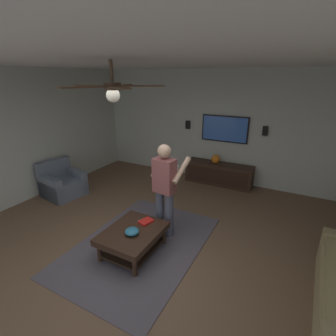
# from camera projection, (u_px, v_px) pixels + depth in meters

# --- Properties ---
(ground_plane) EXTENTS (8.54, 8.54, 0.00)m
(ground_plane) POSITION_uv_depth(u_px,v_px,m) (143.00, 254.00, 3.99)
(ground_plane) COLOR brown
(wall_back_tv) EXTENTS (0.10, 6.89, 2.84)m
(wall_back_tv) POSITION_uv_depth(u_px,v_px,m) (218.00, 127.00, 6.49)
(wall_back_tv) COLOR #B2B7AD
(wall_back_tv) RESTS_ON ground
(ceiling_slab) EXTENTS (7.31, 6.89, 0.10)m
(ceiling_slab) POSITION_uv_depth(u_px,v_px,m) (134.00, 54.00, 3.00)
(ceiling_slab) COLOR white
(area_rug) EXTENTS (2.71, 1.87, 0.01)m
(area_rug) POSITION_uv_depth(u_px,v_px,m) (141.00, 244.00, 4.21)
(area_rug) COLOR #514C56
(area_rug) RESTS_ON ground
(armchair) EXTENTS (0.91, 0.92, 0.82)m
(armchair) POSITION_uv_depth(u_px,v_px,m) (62.00, 184.00, 5.90)
(armchair) COLOR slate
(armchair) RESTS_ON ground
(coffee_table) EXTENTS (1.00, 0.80, 0.40)m
(coffee_table) POSITION_uv_depth(u_px,v_px,m) (133.00, 236.00, 3.95)
(coffee_table) COLOR #332116
(coffee_table) RESTS_ON ground
(media_console) EXTENTS (0.45, 1.70, 0.55)m
(media_console) POSITION_uv_depth(u_px,v_px,m) (219.00, 174.00, 6.52)
(media_console) COLOR #332116
(media_console) RESTS_ON ground
(tv) EXTENTS (0.05, 1.17, 0.66)m
(tv) POSITION_uv_depth(u_px,v_px,m) (225.00, 129.00, 6.34)
(tv) COLOR black
(person_standing) EXTENTS (0.58, 0.59, 1.64)m
(person_standing) POSITION_uv_depth(u_px,v_px,m) (165.00, 185.00, 4.22)
(person_standing) COLOR #4C5166
(person_standing) RESTS_ON ground
(bowl) EXTENTS (0.21, 0.21, 0.10)m
(bowl) POSITION_uv_depth(u_px,v_px,m) (132.00, 231.00, 3.80)
(bowl) COLOR teal
(bowl) RESTS_ON coffee_table
(remote_white) EXTENTS (0.16, 0.09, 0.02)m
(remote_white) POSITION_uv_depth(u_px,v_px,m) (142.00, 220.00, 4.16)
(remote_white) COLOR white
(remote_white) RESTS_ON coffee_table
(book) EXTENTS (0.26, 0.22, 0.04)m
(book) POSITION_uv_depth(u_px,v_px,m) (146.00, 221.00, 4.12)
(book) COLOR red
(book) RESTS_ON coffee_table
(vase_round) EXTENTS (0.22, 0.22, 0.22)m
(vase_round) POSITION_uv_depth(u_px,v_px,m) (216.00, 159.00, 6.43)
(vase_round) COLOR orange
(vase_round) RESTS_ON media_console
(wall_speaker_left) EXTENTS (0.06, 0.12, 0.22)m
(wall_speaker_left) POSITION_uv_depth(u_px,v_px,m) (265.00, 131.00, 5.91)
(wall_speaker_left) COLOR black
(wall_speaker_right) EXTENTS (0.06, 0.12, 0.22)m
(wall_speaker_right) POSITION_uv_depth(u_px,v_px,m) (188.00, 125.00, 6.79)
(wall_speaker_right) COLOR black
(ceiling_fan) EXTENTS (1.18, 1.11, 0.46)m
(ceiling_fan) POSITION_uv_depth(u_px,v_px,m) (113.00, 89.00, 2.86)
(ceiling_fan) COLOR #4C3828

